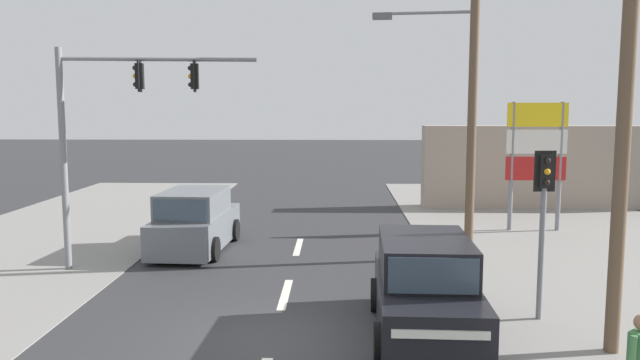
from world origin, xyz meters
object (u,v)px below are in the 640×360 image
utility_pole_foreground_right (619,72)px  suv_receding_far (425,290)px  utility_pole_midground_right (468,77)px  shopping_plaza_sign (536,148)px  traffic_signal_mast (111,118)px  pedestal_signal_right_kerb (543,206)px  suv_oncoming_mid (195,222)px

utility_pole_foreground_right → suv_receding_far: utility_pole_foreground_right is taller
utility_pole_midground_right → shopping_plaza_sign: (3.32, 4.13, -2.31)m
traffic_signal_mast → pedestal_signal_right_kerb: bearing=-20.6°
pedestal_signal_right_kerb → suv_receding_far: bearing=-160.9°
utility_pole_foreground_right → utility_pole_midground_right: utility_pole_midground_right is taller
suv_receding_far → traffic_signal_mast: bearing=148.7°
pedestal_signal_right_kerb → traffic_signal_mast: bearing=159.4°
utility_pole_foreground_right → shopping_plaza_sign: size_ratio=2.04×
pedestal_signal_right_kerb → suv_oncoming_mid: (-8.63, 6.09, -1.53)m
pedestal_signal_right_kerb → shopping_plaza_sign: 9.88m
suv_receding_far → suv_oncoming_mid: bearing=131.3°
shopping_plaza_sign → suv_receding_far: 11.81m
pedestal_signal_right_kerb → suv_receding_far: pedestal_signal_right_kerb is taller
traffic_signal_mast → suv_receding_far: 9.70m
utility_pole_midground_right → suv_oncoming_mid: (-8.12, 0.76, -4.41)m
traffic_signal_mast → pedestal_signal_right_kerb: traffic_signal_mast is taller
utility_pole_midground_right → shopping_plaza_sign: size_ratio=2.14×
pedestal_signal_right_kerb → shopping_plaza_sign: bearing=73.4°
traffic_signal_mast → shopping_plaza_sign: traffic_signal_mast is taller
suv_receding_far → suv_oncoming_mid: 9.27m
traffic_signal_mast → suv_receding_far: (7.80, -4.75, -3.26)m
utility_pole_midground_right → pedestal_signal_right_kerb: size_ratio=2.77×
utility_pole_foreground_right → suv_oncoming_mid: 12.80m
pedestal_signal_right_kerb → suv_receding_far: size_ratio=0.77×
shopping_plaza_sign → suv_oncoming_mid: bearing=-163.6°
utility_pole_midground_right → suv_oncoming_mid: size_ratio=2.13×
shopping_plaza_sign → suv_receding_far: size_ratio=1.00×
traffic_signal_mast → suv_oncoming_mid: 4.29m
suv_oncoming_mid → traffic_signal_mast: bearing=-127.3°
utility_pole_foreground_right → shopping_plaza_sign: utility_pole_foreground_right is taller
pedestal_signal_right_kerb → suv_oncoming_mid: 10.67m
utility_pole_foreground_right → shopping_plaza_sign: (2.20, 11.18, -2.07)m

